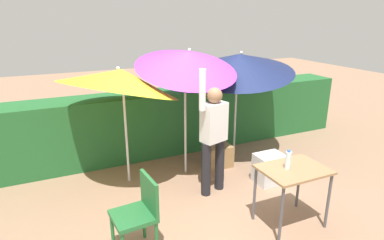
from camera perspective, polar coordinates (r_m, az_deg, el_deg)
ground_plane at (r=4.93m, az=1.48°, el=-13.25°), size 24.00×24.00×0.00m
hedge_row at (r=6.26m, az=-5.92°, el=-0.41°), size 8.00×0.70×1.18m
umbrella_rainbow at (r=4.95m, az=-12.31°, el=6.82°), size 1.87×1.82×2.11m
umbrella_orange at (r=5.07m, az=-0.86°, el=10.34°), size 1.59×1.61×2.23m
umbrella_yellow at (r=5.89m, az=8.21°, el=9.74°), size 2.00×1.97×2.14m
person_vendor at (r=4.69m, az=3.80°, el=-2.30°), size 0.55×0.31×1.88m
chair_plastic at (r=3.76m, az=-9.20°, el=-15.33°), size 0.48×0.48×0.89m
cooler_box at (r=5.37m, az=13.34°, el=-8.21°), size 0.45×0.36×0.46m
crate_cardboard at (r=5.76m, az=4.53°, el=-6.30°), size 0.48×0.32×0.38m
folding_table at (r=4.24m, az=17.18°, el=-9.21°), size 0.80×0.60×0.78m
bottle_water at (r=4.12m, az=16.39°, el=-6.70°), size 0.07×0.07×0.24m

